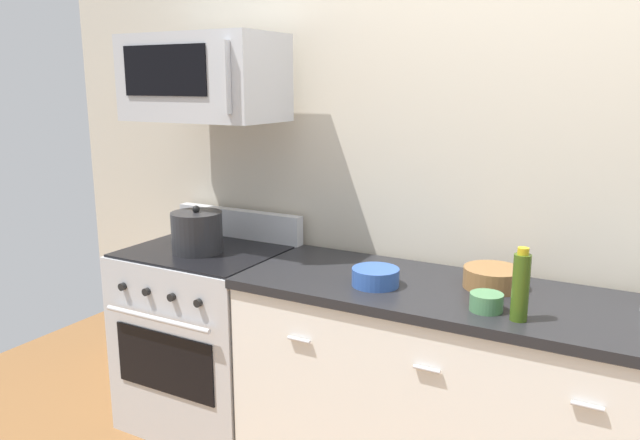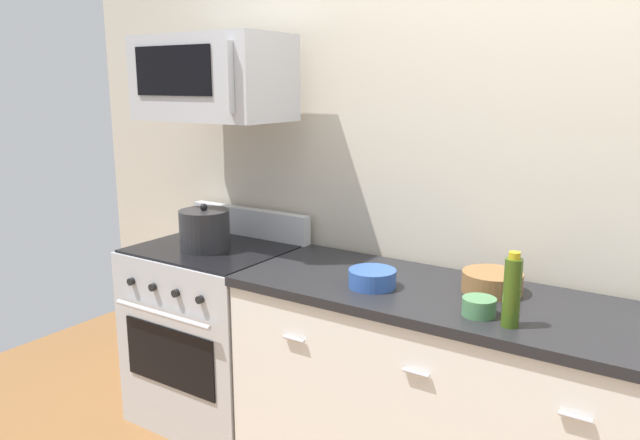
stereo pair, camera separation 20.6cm
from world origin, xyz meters
name	(u,v)px [view 1 (the left image)]	position (x,y,z in m)	size (l,w,h in m)	color
back_wall	(552,175)	(0.00, 0.41, 1.35)	(5.42, 0.10, 2.70)	beige
counter_unit	(516,413)	(0.00, 0.00, 0.46)	(2.33, 0.66, 0.92)	silver
range_oven	(209,335)	(-1.54, 0.00, 0.47)	(0.76, 0.69, 1.07)	#B7BABF
microwave	(204,78)	(-1.54, 0.05, 1.75)	(0.74, 0.44, 0.40)	#B7BABF
bottle_olive_oil	(521,286)	(0.01, -0.20, 1.04)	(0.06, 0.06, 0.26)	#385114
bowl_wooden_salad	(493,277)	(-0.15, 0.11, 0.96)	(0.24, 0.24, 0.08)	brown
bowl_green_glaze	(486,302)	(-0.11, -0.16, 0.95)	(0.12, 0.12, 0.06)	#477A4C
bowl_blue_mixing	(375,276)	(-0.58, -0.09, 0.96)	(0.19, 0.19, 0.07)	#2D519E
stockpot	(197,232)	(-1.54, -0.05, 1.02)	(0.25, 0.25, 0.23)	#262628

